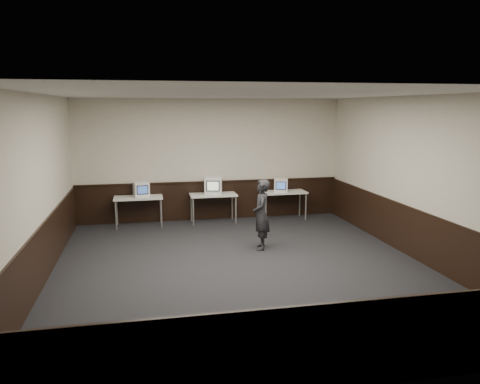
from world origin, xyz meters
The scene contains 18 objects.
floor centered at (0.00, 0.00, 0.00)m, with size 8.00×8.00×0.00m, color black.
ceiling centered at (0.00, 0.00, 3.20)m, with size 8.00×8.00×0.00m, color white.
back_wall centered at (0.00, 4.00, 1.60)m, with size 7.00×7.00×0.00m, color beige.
front_wall centered at (0.00, -4.00, 1.60)m, with size 7.00×7.00×0.00m, color beige.
left_wall centered at (-3.50, 0.00, 1.60)m, with size 8.00×8.00×0.00m, color beige.
right_wall centered at (3.50, 0.00, 1.60)m, with size 8.00×8.00×0.00m, color beige.
wainscot_back centered at (0.00, 3.98, 0.50)m, with size 6.98×0.04×1.00m, color black.
wainscot_front centered at (0.00, -3.98, 0.50)m, with size 6.98×0.04×1.00m, color black.
wainscot_left centered at (-3.48, 0.00, 0.50)m, with size 0.04×7.98×1.00m, color black.
wainscot_right centered at (3.48, 0.00, 0.50)m, with size 0.04×7.98×1.00m, color black.
wainscot_rail centered at (0.00, 3.96, 1.02)m, with size 6.98×0.06×0.04m, color black.
desk_left centered at (-1.90, 3.60, 0.68)m, with size 1.20×0.60×0.75m.
desk_center centered at (0.00, 3.60, 0.68)m, with size 1.20×0.60×0.75m.
desk_right centered at (1.90, 3.60, 0.68)m, with size 1.20×0.60×0.75m.
emac_left centered at (-1.82, 3.62, 0.94)m, with size 0.43×0.45×0.37m.
emac_center centered at (0.01, 3.63, 0.97)m, with size 0.53×0.54×0.45m.
emac_right centered at (1.82, 3.56, 0.93)m, with size 0.45×0.46×0.35m.
person centered at (0.65, 1.09, 0.74)m, with size 0.54×0.36×1.49m, color black.
Camera 1 is at (-1.74, -8.20, 2.98)m, focal length 35.00 mm.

